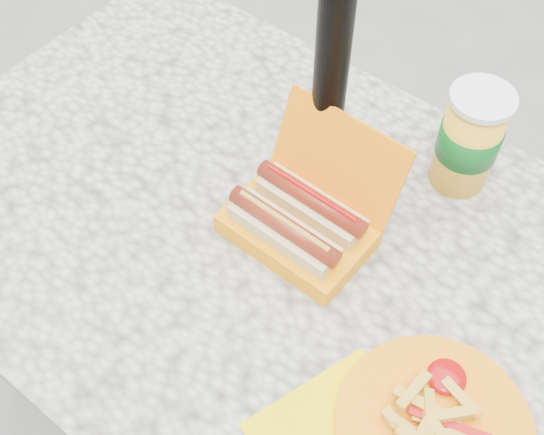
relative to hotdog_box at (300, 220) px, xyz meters
The scene contains 5 objects.
ground 0.79m from the hotdog_box, 149.38° to the right, with size 60.00×60.00×0.00m, color slate.
picnic_table 0.16m from the hotdog_box, 149.38° to the right, with size 1.20×0.80×0.75m.
hotdog_box is the anchor object (origin of this frame).
fries_plate 0.34m from the hotdog_box, 25.23° to the right, with size 0.32×0.34×0.05m.
soda_cup 0.29m from the hotdog_box, 61.74° to the left, with size 0.10×0.10×0.18m.
Camera 1 is at (0.38, -0.46, 1.61)m, focal length 45.00 mm.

